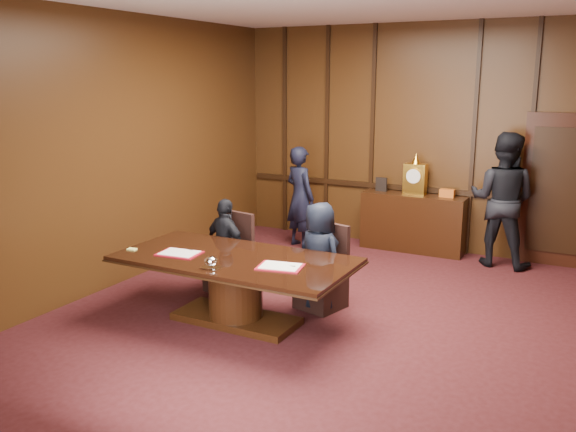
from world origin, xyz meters
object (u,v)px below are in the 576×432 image
(conference_table, at_px, (235,279))
(signatory_right, at_px, (319,257))
(sideboard, at_px, (413,220))
(signatory_left, at_px, (226,246))
(witness_left, at_px, (300,197))
(witness_right, at_px, (502,200))

(conference_table, xyz_separation_m, signatory_right, (0.65, 0.80, 0.13))
(signatory_right, bearing_deg, sideboard, -77.17)
(conference_table, bearing_deg, signatory_left, 129.09)
(conference_table, xyz_separation_m, witness_left, (-0.78, 3.14, 0.30))
(signatory_right, bearing_deg, signatory_left, 17.68)
(witness_right, bearing_deg, signatory_right, 65.97)
(signatory_right, relative_size, witness_left, 0.79)
(sideboard, xyz_separation_m, signatory_right, (-0.25, -2.96, 0.16))
(conference_table, bearing_deg, signatory_right, 50.91)
(conference_table, distance_m, signatory_left, 1.03)
(sideboard, relative_size, signatory_right, 1.24)
(conference_table, relative_size, signatory_right, 2.04)
(signatory_left, height_order, witness_left, witness_left)
(witness_right, bearing_deg, conference_table, 63.62)
(signatory_right, distance_m, witness_right, 3.23)
(sideboard, xyz_separation_m, conference_table, (-0.90, -3.76, 0.02))
(sideboard, relative_size, signatory_left, 1.33)
(signatory_left, bearing_deg, witness_right, -119.32)
(conference_table, height_order, signatory_right, signatory_right)
(sideboard, distance_m, conference_table, 3.87)
(sideboard, xyz_separation_m, witness_right, (1.33, -0.16, 0.48))
(witness_right, bearing_deg, witness_left, 13.99)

